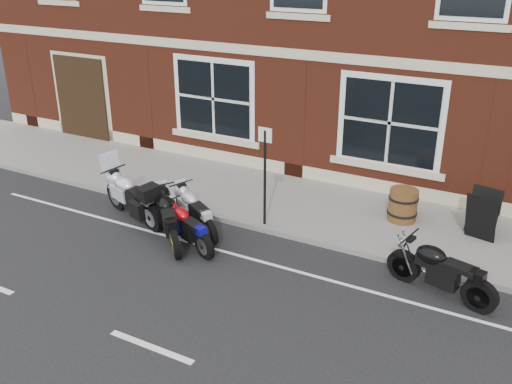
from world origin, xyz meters
TOP-DOWN VIEW (x-y plane):
  - ground at (0.00, 0.00)m, footprint 80.00×80.00m
  - sidewalk at (0.00, 3.00)m, footprint 30.00×3.00m
  - kerb at (0.00, 1.42)m, footprint 30.00×0.16m
  - moto_touring_silver at (-3.28, 0.58)m, footprint 2.17×0.93m
  - moto_sport_red at (-1.41, 0.08)m, footprint 1.76×0.86m
  - moto_sport_black at (-1.87, 0.13)m, footprint 1.62×1.66m
  - moto_sport_silver at (-1.64, 0.75)m, footprint 1.77×1.17m
  - moto_naked_black at (3.66, 0.71)m, footprint 2.08×0.69m
  - a_board_sign at (4.00, 3.17)m, footprint 0.71×0.55m
  - barrel_planter at (2.32, 3.21)m, footprint 0.67×0.67m
  - parking_sign at (-0.34, 1.55)m, footprint 0.32×0.06m

SIDE VIEW (x-z plane):
  - ground at x=0.00m, z-range 0.00..0.00m
  - sidewalk at x=0.00m, z-range 0.00..0.12m
  - kerb at x=0.00m, z-range 0.00..0.12m
  - moto_sport_red at x=-1.41m, z-range 0.06..0.90m
  - barrel_planter at x=2.32m, z-range 0.12..0.87m
  - moto_sport_silver at x=-1.64m, z-range 0.07..0.97m
  - moto_naked_black at x=3.66m, z-range 0.07..1.03m
  - moto_sport_black at x=-1.87m, z-range 0.07..1.06m
  - moto_touring_silver at x=-3.28m, z-range -0.14..1.35m
  - a_board_sign at x=4.00m, z-range 0.12..1.18m
  - parking_sign at x=-0.34m, z-range 0.29..2.54m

